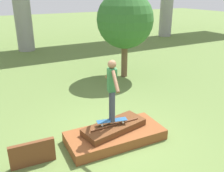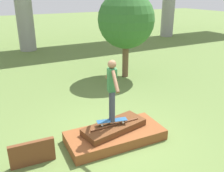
% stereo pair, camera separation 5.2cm
% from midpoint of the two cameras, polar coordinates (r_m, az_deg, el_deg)
% --- Properties ---
extents(ground_plane, '(80.00, 80.00, 0.00)m').
position_cam_midpoint_polar(ground_plane, '(7.08, 0.52, -12.28)').
color(ground_plane, olive).
extents(scrap_pile, '(2.70, 1.30, 0.52)m').
position_cam_midpoint_polar(scrap_pile, '(6.99, 0.47, -10.90)').
color(scrap_pile, brown).
rests_on(scrap_pile, ground_plane).
extents(scrap_plank_loose, '(1.05, 0.17, 0.60)m').
position_cam_midpoint_polar(scrap_plank_loose, '(6.36, -17.92, -14.48)').
color(scrap_plank_loose, brown).
rests_on(scrap_plank_loose, ground_plane).
extents(skateboard, '(0.85, 0.38, 0.09)m').
position_cam_midpoint_polar(skateboard, '(6.80, -0.22, -7.93)').
color(skateboard, '#23517F').
rests_on(skateboard, scrap_pile).
extents(skater, '(0.36, 1.17, 1.68)m').
position_cam_midpoint_polar(skater, '(6.38, -0.23, -0.14)').
color(skater, '#383D4C').
rests_on(skater, skateboard).
extents(tree_behind_left, '(2.55, 2.55, 3.93)m').
position_cam_midpoint_polar(tree_behind_left, '(11.51, 2.88, 14.79)').
color(tree_behind_left, brown).
rests_on(tree_behind_left, ground_plane).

